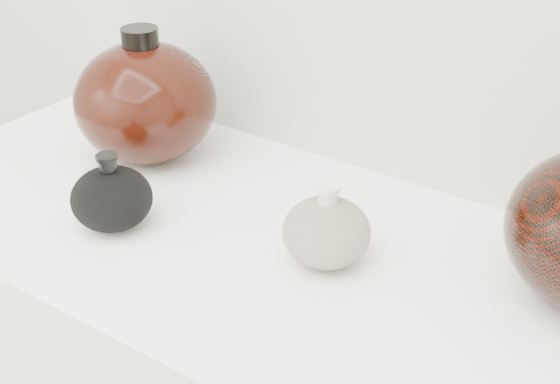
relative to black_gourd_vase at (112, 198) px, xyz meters
The scene contains 3 objects.
black_gourd_vase is the anchor object (origin of this frame).
cream_gourd_vase 0.29m from the black_gourd_vase, 18.22° to the left, with size 0.14×0.14×0.11m.
left_round_pot 0.21m from the black_gourd_vase, 120.18° to the left, with size 0.22×0.22×0.21m.
Camera 1 is at (0.48, 0.27, 1.44)m, focal length 50.00 mm.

